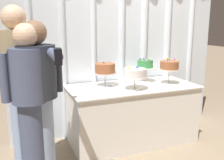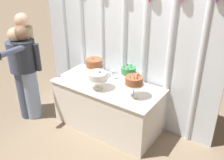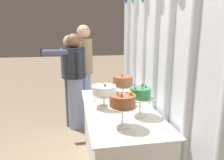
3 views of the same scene
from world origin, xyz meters
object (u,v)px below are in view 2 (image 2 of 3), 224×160
at_px(cake_display_midright, 128,71).
at_px(cake_display_rightmost, 134,81).
at_px(cake_display_midleft, 98,77).
at_px(tealight_near_left, 87,83).
at_px(guest_man_dark_suit, 28,58).
at_px(guest_man_pink_jacket, 27,71).
at_px(cake_display_leftmost, 94,64).
at_px(cake_table, 108,106).
at_px(tealight_far_left, 81,85).
at_px(wine_glass, 113,72).
at_px(guest_girl_blue_dress, 21,71).

xyz_separation_m(cake_display_midright, cake_display_rightmost, (0.24, -0.25, 0.01)).
bearing_deg(cake_display_midright, cake_display_midleft, -134.19).
distance_m(tealight_near_left, guest_man_dark_suit, 1.17).
height_order(tealight_near_left, guest_man_pink_jacket, guest_man_pink_jacket).
bearing_deg(tealight_near_left, cake_display_leftmost, 103.01).
relative_size(cake_display_midleft, cake_display_rightmost, 0.85).
height_order(cake_display_midleft, cake_display_rightmost, cake_display_rightmost).
height_order(cake_table, cake_display_midleft, cake_display_midleft).
bearing_deg(cake_display_midleft, guest_man_dark_suit, -173.90).
height_order(cake_display_midright, tealight_near_left, cake_display_midright).
bearing_deg(guest_man_dark_suit, tealight_near_left, 8.49).
relative_size(tealight_far_left, guest_man_dark_suit, 0.02).
xyz_separation_m(tealight_near_left, guest_man_dark_suit, (-1.14, -0.17, 0.21)).
height_order(cake_display_midleft, wine_glass, cake_display_midleft).
height_order(cake_display_leftmost, guest_man_dark_suit, guest_man_dark_suit).
height_order(wine_glass, tealight_near_left, wine_glass).
bearing_deg(cake_display_midleft, cake_display_rightmost, 9.06).
xyz_separation_m(cake_display_rightmost, tealight_far_left, (-0.83, -0.18, -0.24)).
height_order(cake_display_midright, tealight_far_left, cake_display_midright).
bearing_deg(guest_man_dark_suit, cake_display_midleft, 6.10).
bearing_deg(guest_man_pink_jacket, cake_display_midright, 23.45).
xyz_separation_m(cake_table, cake_display_midright, (0.27, 0.17, 0.63)).
height_order(cake_display_midleft, guest_man_pink_jacket, guest_man_pink_jacket).
xyz_separation_m(cake_table, cake_display_midleft, (-0.06, -0.17, 0.59)).
bearing_deg(tealight_far_left, tealight_near_left, 69.08).
height_order(tealight_far_left, guest_girl_blue_dress, guest_girl_blue_dress).
height_order(cake_display_leftmost, guest_girl_blue_dress, guest_girl_blue_dress).
height_order(cake_table, guest_man_dark_suit, guest_man_dark_suit).
distance_m(cake_display_leftmost, tealight_far_left, 0.44).
height_order(wine_glass, guest_girl_blue_dress, guest_girl_blue_dress).
distance_m(cake_table, cake_display_midright, 0.70).
relative_size(wine_glass, guest_man_pink_jacket, 0.09).
distance_m(wine_glass, tealight_far_left, 0.56).
relative_size(cake_display_rightmost, guest_man_dark_suit, 0.21).
relative_size(cake_display_midright, wine_glass, 2.30).
distance_m(cake_table, guest_man_pink_jacket, 1.43).
relative_size(cake_display_leftmost, guest_man_dark_suit, 0.19).
relative_size(cake_display_midright, guest_girl_blue_dress, 0.22).
height_order(cake_display_midleft, guest_man_dark_suit, guest_man_dark_suit).
bearing_deg(cake_display_rightmost, wine_glass, 151.96).
height_order(cake_display_rightmost, tealight_far_left, cake_display_rightmost).
bearing_deg(guest_man_dark_suit, cake_display_leftmost, 22.20).
bearing_deg(cake_table, cake_display_rightmost, -8.81).
distance_m(cake_display_leftmost, tealight_near_left, 0.35).
bearing_deg(tealight_near_left, guest_man_dark_suit, -171.51).
relative_size(cake_display_midright, cake_display_rightmost, 0.97).
bearing_deg(wine_glass, cake_display_leftmost, -162.78).
bearing_deg(cake_table, guest_man_pink_jacket, -158.60).
bearing_deg(guest_man_dark_suit, wine_glass, 21.15).
bearing_deg(tealight_far_left, cake_table, 38.11).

